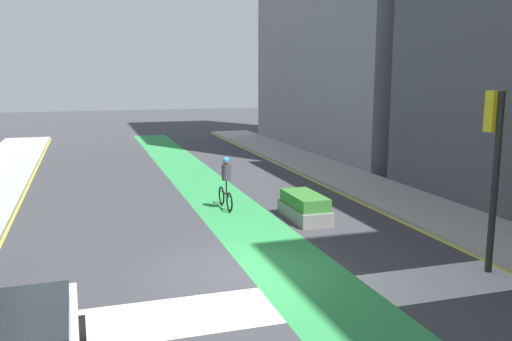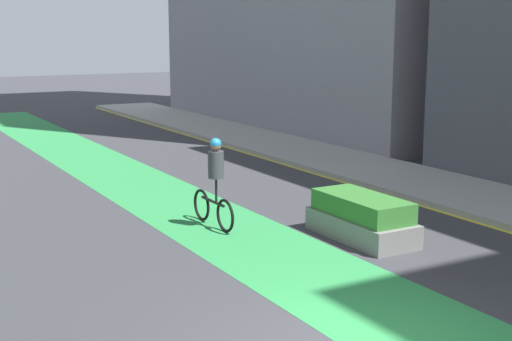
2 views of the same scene
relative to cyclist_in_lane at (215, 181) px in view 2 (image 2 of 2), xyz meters
The scene contains 3 objects.
bike_lane_paint 6.13m from the cyclist_in_lane, 89.13° to the right, with size 2.40×60.00×0.01m, color #2D8C47.
cyclist_in_lane is the anchor object (origin of this frame).
median_planter 3.05m from the cyclist_in_lane, 45.66° to the right, with size 1.05×2.32×0.85m.
Camera 2 is at (-5.20, -6.60, 3.93)m, focal length 49.91 mm.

